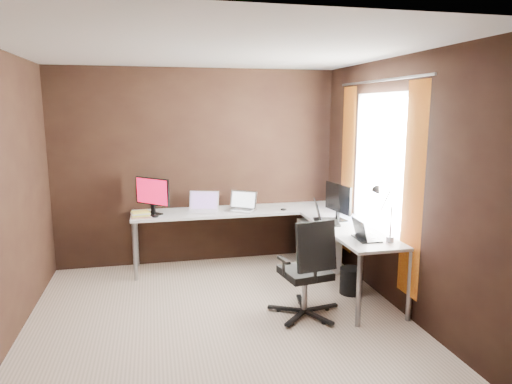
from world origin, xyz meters
TOP-DOWN VIEW (x-y plane):
  - room at (0.34, 0.07)m, footprint 3.60×3.60m
  - desk at (0.84, 1.04)m, footprint 2.65×2.25m
  - drawer_pedestal at (1.43, 1.15)m, footprint 0.42×0.50m
  - monitor_left at (-0.58, 1.49)m, footprint 0.39×0.38m
  - monitor_right at (1.48, 0.70)m, footprint 0.15×0.51m
  - laptop_white at (0.03, 1.50)m, footprint 0.43×0.36m
  - laptop_silver at (0.51, 1.47)m, footprint 0.43×0.40m
  - laptop_black_big at (1.29, 0.64)m, footprint 0.36×0.43m
  - laptop_black_small at (1.43, -0.07)m, footprint 0.23×0.31m
  - book_stack at (-0.73, 1.36)m, footprint 0.24×0.20m
  - mouse_left at (-0.56, 1.30)m, footprint 0.09×0.06m
  - mouse_corner at (1.02, 1.33)m, footprint 0.09×0.08m
  - desk_lamp at (1.57, -0.15)m, footprint 0.18×0.21m
  - office_chair at (0.84, -0.10)m, footprint 0.55×0.56m
  - wastebasket at (1.50, 0.32)m, footprint 0.33×0.33m

SIDE VIEW (x-z plane):
  - wastebasket at x=1.50m, z-range 0.00..0.29m
  - office_chair at x=0.84m, z-range -0.20..0.78m
  - drawer_pedestal at x=1.43m, z-range 0.00..0.60m
  - desk at x=0.84m, z-range 0.31..1.04m
  - mouse_corner at x=1.02m, z-range 0.73..0.76m
  - mouse_left at x=-0.56m, z-range 0.73..0.76m
  - book_stack at x=-0.73m, z-range 0.73..0.80m
  - laptop_black_small at x=1.43m, z-range 0.67..0.88m
  - laptop_silver at x=0.51m, z-range 0.66..0.90m
  - laptop_white at x=0.03m, z-range 0.66..0.91m
  - laptop_black_big at x=1.29m, z-range 0.66..0.91m
  - monitor_right at x=1.48m, z-range 0.76..1.18m
  - monitor_left at x=-0.58m, z-range 0.76..1.21m
  - desk_lamp at x=1.57m, z-range 0.80..1.34m
  - room at x=0.34m, z-range 0.03..2.53m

